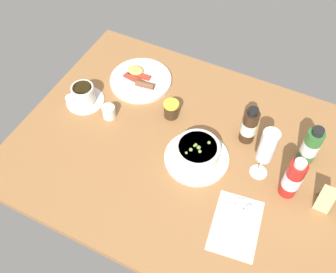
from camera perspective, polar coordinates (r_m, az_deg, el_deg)
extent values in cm
cube|color=#9E6B3D|center=(128.43, 2.08, -2.05)|extent=(110.00, 84.00, 3.00)
cylinder|color=silver|center=(124.42, 4.28, -3.21)|extent=(21.10, 21.10, 1.20)
cylinder|color=silver|center=(121.52, 4.38, -2.29)|extent=(14.19, 14.19, 5.81)
cylinder|color=beige|center=(119.79, 4.44, -1.72)|extent=(12.20, 12.20, 1.60)
sphere|color=olive|center=(120.20, 6.14, -0.92)|extent=(1.08, 1.08, 1.08)
sphere|color=olive|center=(119.33, 4.17, -1.26)|extent=(1.09, 1.09, 1.09)
sphere|color=olive|center=(118.82, 4.60, -1.65)|extent=(1.35, 1.35, 1.35)
sphere|color=olive|center=(118.02, 4.77, -2.23)|extent=(1.11, 1.11, 1.11)
sphere|color=olive|center=(118.19, 3.42, -1.98)|extent=(1.21, 1.21, 1.21)
sphere|color=olive|center=(117.44, 2.76, -2.45)|extent=(0.89, 0.89, 0.89)
sphere|color=olive|center=(119.10, 3.97, -1.40)|extent=(0.85, 0.85, 0.85)
cube|color=silver|center=(115.13, 10.09, -12.88)|extent=(16.04, 21.30, 0.30)
cube|color=silver|center=(114.38, 9.37, -13.00)|extent=(3.10, 14.03, 0.50)
cube|color=silver|center=(117.89, 10.71, -9.82)|extent=(2.67, 3.87, 0.40)
cube|color=silver|center=(114.32, 10.71, -13.51)|extent=(2.77, 13.01, 0.50)
ellipsoid|color=silver|center=(117.42, 11.88, -10.63)|extent=(2.40, 4.00, 0.60)
cylinder|color=silver|center=(143.04, -12.26, 5.34)|extent=(13.88, 13.88, 0.90)
cylinder|color=silver|center=(140.49, -12.51, 6.30)|extent=(8.02, 8.02, 6.18)
cylinder|color=#30230D|center=(138.66, -12.70, 7.03)|extent=(6.82, 6.82, 1.00)
torus|color=silver|center=(139.76, -14.44, 5.64)|extent=(2.76, 3.38, 3.60)
cylinder|color=silver|center=(135.15, -8.81, 3.65)|extent=(4.66, 4.66, 4.71)
cone|color=silver|center=(135.11, -8.69, 4.81)|extent=(2.23, 2.63, 2.32)
cylinder|color=white|center=(125.05, 13.33, -5.16)|extent=(5.65, 5.65, 0.40)
cylinder|color=white|center=(121.53, 13.70, -4.10)|extent=(0.80, 0.80, 8.12)
cylinder|color=white|center=(113.47, 14.66, -1.37)|extent=(4.99, 4.99, 11.90)
cylinder|color=#E9EEC7|center=(114.88, 14.48, -1.88)|extent=(4.09, 4.09, 7.14)
cylinder|color=#372717|center=(133.56, 0.48, 3.94)|extent=(5.17, 5.17, 5.48)
cylinder|color=yellow|center=(131.20, 0.49, 4.84)|extent=(5.43, 5.43, 0.80)
cylinder|color=#382314|center=(127.02, 12.01, 1.48)|extent=(5.10, 5.10, 12.94)
cylinder|color=silver|center=(127.22, 11.99, 1.41)|extent=(5.21, 5.21, 4.92)
cylinder|color=black|center=(121.41, 12.59, 3.65)|extent=(3.32, 3.32, 1.90)
cylinder|color=#B21E19|center=(117.76, 18.11, -6.04)|extent=(5.28, 5.28, 14.88)
cylinder|color=white|center=(118.01, 18.08, -6.11)|extent=(5.38, 5.38, 5.65)
cylinder|color=silver|center=(111.11, 19.17, -3.86)|extent=(3.43, 3.43, 1.57)
cylinder|color=#337233|center=(127.23, 20.50, -1.40)|extent=(5.32, 5.32, 13.41)
cylinder|color=silver|center=(127.43, 20.46, -1.47)|extent=(5.43, 5.43, 5.10)
cylinder|color=black|center=(121.47, 21.51, 0.69)|extent=(3.46, 3.46, 1.89)
cylinder|color=silver|center=(146.82, -4.09, 8.38)|extent=(23.36, 23.36, 1.40)
cube|color=#B03828|center=(147.37, -4.28, 9.12)|extent=(9.10, 2.83, 0.60)
cube|color=#9F3828|center=(146.06, -5.07, 8.55)|extent=(9.23, 3.51, 0.60)
cylinder|color=brown|center=(142.43, -3.46, 7.74)|extent=(7.22, 3.03, 2.20)
ellipsoid|color=#F2D859|center=(148.41, -4.89, 9.83)|extent=(6.00, 4.80, 2.40)
cube|color=tan|center=(122.22, 22.76, -7.63)|extent=(4.52, 3.16, 9.77)
cube|color=tan|center=(120.67, 22.50, -8.69)|extent=(4.52, 3.16, 9.77)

